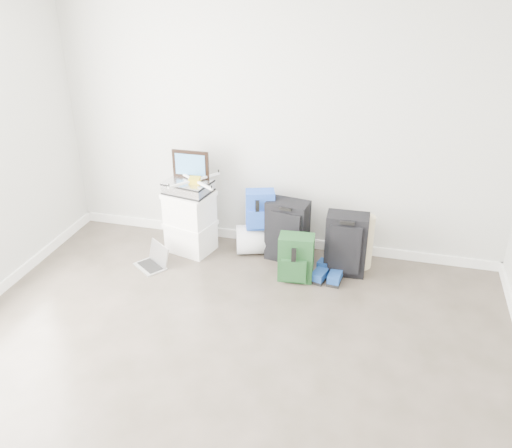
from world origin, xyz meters
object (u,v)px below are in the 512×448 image
(briefcase, at_px, (188,187))
(large_suitcase, at_px, (287,231))
(carry_on, at_px, (346,244))
(laptop, at_px, (154,261))
(boxes_stack, at_px, (190,222))
(duffel_bag, at_px, (260,239))

(briefcase, relative_size, large_suitcase, 0.69)
(carry_on, height_order, laptop, carry_on)
(large_suitcase, bearing_deg, laptop, -150.32)
(briefcase, bearing_deg, carry_on, 9.24)
(boxes_stack, xyz_separation_m, carry_on, (1.59, -0.05, -0.02))
(boxes_stack, distance_m, large_suitcase, 1.00)
(boxes_stack, relative_size, carry_on, 1.06)
(duffel_bag, xyz_separation_m, carry_on, (0.88, -0.18, 0.16))
(carry_on, bearing_deg, laptop, -170.90)
(briefcase, distance_m, laptop, 0.81)
(large_suitcase, distance_m, carry_on, 0.61)
(carry_on, xyz_separation_m, laptop, (-1.84, -0.36, -0.25))
(large_suitcase, xyz_separation_m, carry_on, (0.60, -0.12, -0.01))
(duffel_bag, relative_size, large_suitcase, 0.78)
(boxes_stack, distance_m, laptop, 0.55)
(boxes_stack, xyz_separation_m, laptop, (-0.25, -0.40, -0.27))
(large_suitcase, distance_m, laptop, 1.36)
(duffel_bag, bearing_deg, briefcase, 173.02)
(boxes_stack, xyz_separation_m, duffel_bag, (0.71, 0.13, -0.18))
(briefcase, height_order, duffel_bag, briefcase)
(boxes_stack, bearing_deg, laptop, -106.65)
(briefcase, bearing_deg, laptop, -110.85)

